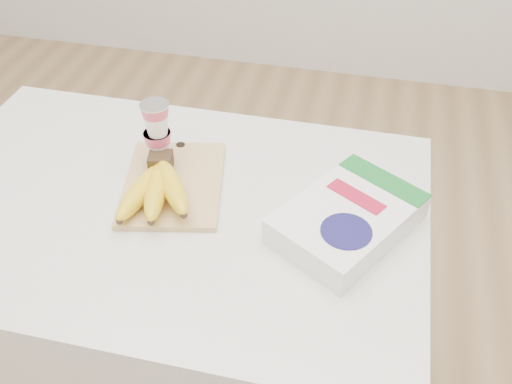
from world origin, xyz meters
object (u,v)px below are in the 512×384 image
cutting_board (173,184)px  bananas (156,187)px  cereal_box (348,219)px  yogurt_stack (157,131)px  table (182,320)px

cutting_board → bananas: size_ratio=1.24×
cereal_box → bananas: bearing=-147.9°
yogurt_stack → cereal_box: yogurt_stack is taller
table → cereal_box: (0.36, 0.00, 0.42)m
bananas → yogurt_stack: size_ratio=1.55×
yogurt_stack → cereal_box: bearing=-15.1°
cutting_board → bananas: (-0.01, -0.05, 0.03)m
cutting_board → yogurt_stack: 0.11m
yogurt_stack → cutting_board: bearing=-51.8°
cutting_board → yogurt_stack: yogurt_stack is taller
yogurt_stack → cereal_box: 0.43m
bananas → cutting_board: bearing=77.0°
table → yogurt_stack: (-0.05, 0.12, 0.48)m
cutting_board → bananas: bananas is taller
cutting_board → cereal_box: (0.36, -0.05, 0.02)m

